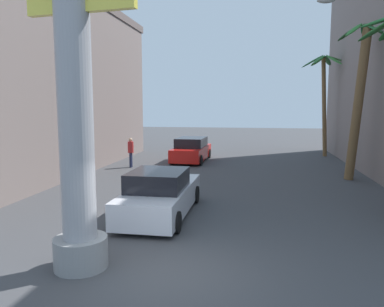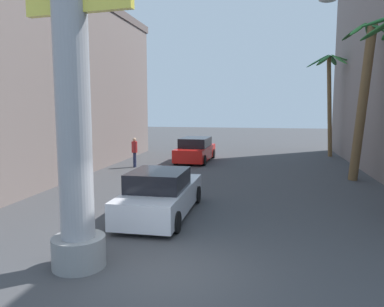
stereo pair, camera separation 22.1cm
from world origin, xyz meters
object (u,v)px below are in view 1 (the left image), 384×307
object	(u,v)px
neon_sign_pole	(73,37)
car_lead	(160,195)
palm_tree_mid_right	(359,93)
pedestrian_far_left	(131,150)
palm_tree_far_right	(324,87)
car_far	(191,150)

from	to	relation	value
neon_sign_pole	car_lead	bearing A→B (deg)	80.00
palm_tree_mid_right	pedestrian_far_left	xyz separation A→B (m)	(-12.15, 1.79, -3.23)
palm_tree_mid_right	car_lead	bearing A→B (deg)	-136.66
palm_tree_far_right	pedestrian_far_left	xyz separation A→B (m)	(-12.06, -7.14, -3.94)
palm_tree_mid_right	neon_sign_pole	bearing A→B (deg)	-126.51
car_lead	pedestrian_far_left	xyz separation A→B (m)	(-4.20, 9.29, 0.33)
car_far	palm_tree_far_right	xyz separation A→B (m)	(8.94, 4.06, 4.23)
car_lead	palm_tree_far_right	size ratio (longest dim) A/B	0.68
neon_sign_pole	car_far	world-z (taller)	neon_sign_pole
car_lead	car_far	distance (m)	12.42
palm_tree_mid_right	pedestrian_far_left	size ratio (longest dim) A/B	4.31
palm_tree_far_right	pedestrian_far_left	distance (m)	14.56
palm_tree_far_right	palm_tree_mid_right	bearing A→B (deg)	-89.46
palm_tree_mid_right	pedestrian_far_left	distance (m)	12.70
palm_tree_far_right	neon_sign_pole	bearing A→B (deg)	-112.61
pedestrian_far_left	palm_tree_mid_right	bearing A→B (deg)	-8.40
car_lead	palm_tree_mid_right	distance (m)	11.49
car_lead	pedestrian_far_left	world-z (taller)	pedestrian_far_left
car_far	palm_tree_mid_right	distance (m)	10.84
car_far	palm_tree_mid_right	bearing A→B (deg)	-28.37
car_far	pedestrian_far_left	distance (m)	4.40
car_far	palm_tree_far_right	bearing A→B (deg)	24.43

